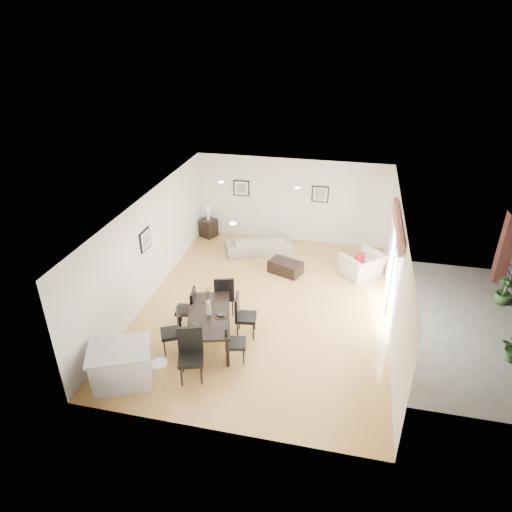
% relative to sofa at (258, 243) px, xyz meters
% --- Properties ---
extents(ground, '(8.00, 8.00, 0.00)m').
position_rel_sofa_xyz_m(ground, '(0.82, -2.90, -0.29)').
color(ground, tan).
rests_on(ground, ground).
extents(wall_back, '(6.00, 0.04, 2.70)m').
position_rel_sofa_xyz_m(wall_back, '(0.82, 1.10, 1.06)').
color(wall_back, white).
rests_on(wall_back, ground).
extents(wall_front, '(6.00, 0.04, 2.70)m').
position_rel_sofa_xyz_m(wall_front, '(0.82, -6.90, 1.06)').
color(wall_front, white).
rests_on(wall_front, ground).
extents(wall_left, '(0.04, 8.00, 2.70)m').
position_rel_sofa_xyz_m(wall_left, '(-2.18, -2.90, 1.06)').
color(wall_left, white).
rests_on(wall_left, ground).
extents(wall_right, '(0.04, 8.00, 2.70)m').
position_rel_sofa_xyz_m(wall_right, '(3.82, -2.90, 1.06)').
color(wall_right, white).
rests_on(wall_right, ground).
extents(ceiling, '(6.00, 8.00, 0.02)m').
position_rel_sofa_xyz_m(ceiling, '(0.82, -2.90, 2.41)').
color(ceiling, white).
rests_on(ceiling, wall_back).
extents(sofa, '(2.14, 1.54, 0.58)m').
position_rel_sofa_xyz_m(sofa, '(0.00, 0.00, 0.00)').
color(sofa, gray).
rests_on(sofa, ground).
extents(armchair, '(1.39, 1.39, 0.68)m').
position_rel_sofa_xyz_m(armchair, '(3.16, -0.79, 0.05)').
color(armchair, beige).
rests_on(armchair, ground).
extents(courtyard_plant_b, '(0.49, 0.49, 0.72)m').
position_rel_sofa_xyz_m(courtyard_plant_b, '(6.67, -1.43, 0.07)').
color(courtyard_plant_b, '#305022').
rests_on(courtyard_plant_b, ground).
extents(dining_table, '(1.37, 1.98, 0.75)m').
position_rel_sofa_xyz_m(dining_table, '(-0.10, -4.54, 0.38)').
color(dining_table, black).
rests_on(dining_table, ground).
extents(dining_chair_wnear, '(0.60, 0.60, 0.99)m').
position_rel_sofa_xyz_m(dining_chair_wnear, '(-0.74, -4.95, 0.26)').
color(dining_chair_wnear, black).
rests_on(dining_chair_wnear, ground).
extents(dining_chair_wfar, '(0.50, 0.50, 0.99)m').
position_rel_sofa_xyz_m(dining_chair_wfar, '(-0.73, -4.08, 0.26)').
color(dining_chair_wfar, black).
rests_on(dining_chair_wfar, ground).
extents(dining_chair_enear, '(0.50, 0.50, 0.94)m').
position_rel_sofa_xyz_m(dining_chair_enear, '(0.55, -5.01, 0.23)').
color(dining_chair_enear, black).
rests_on(dining_chair_enear, ground).
extents(dining_chair_efar, '(0.52, 0.52, 1.03)m').
position_rel_sofa_xyz_m(dining_chair_efar, '(0.54, -4.10, 0.28)').
color(dining_chair_efar, black).
rests_on(dining_chair_efar, ground).
extents(dining_chair_head, '(0.63, 0.63, 1.11)m').
position_rel_sofa_xyz_m(dining_chair_head, '(-0.13, -5.65, 0.33)').
color(dining_chair_head, black).
rests_on(dining_chair_head, ground).
extents(dining_chair_foot, '(0.59, 0.59, 1.07)m').
position_rel_sofa_xyz_m(dining_chair_foot, '(-0.07, -3.43, 0.30)').
color(dining_chair_foot, black).
rests_on(dining_chair_foot, ground).
extents(vase, '(0.76, 1.24, 0.70)m').
position_rel_sofa_xyz_m(vase, '(-0.10, -4.54, 0.77)').
color(vase, white).
rests_on(vase, dining_table).
extents(coffee_table, '(1.04, 0.83, 0.36)m').
position_rel_sofa_xyz_m(coffee_table, '(1.04, -1.10, -0.11)').
color(coffee_table, black).
rests_on(coffee_table, ground).
extents(side_table, '(0.59, 0.59, 0.60)m').
position_rel_sofa_xyz_m(side_table, '(-1.83, 0.76, 0.01)').
color(side_table, black).
rests_on(side_table, ground).
extents(table_lamp, '(0.23, 0.23, 0.44)m').
position_rel_sofa_xyz_m(table_lamp, '(-1.83, 0.76, 0.59)').
color(table_lamp, white).
rests_on(table_lamp, side_table).
extents(cushion, '(0.30, 0.31, 0.33)m').
position_rel_sofa_xyz_m(cushion, '(3.07, -0.89, 0.26)').
color(cushion, maroon).
rests_on(cushion, armchair).
extents(kitchen_island, '(1.46, 1.31, 0.83)m').
position_rel_sofa_xyz_m(kitchen_island, '(-1.41, -6.13, 0.13)').
color(kitchen_island, silver).
rests_on(kitchen_island, ground).
extents(bar_stool, '(0.29, 0.29, 0.65)m').
position_rel_sofa_xyz_m(bar_stool, '(-0.58, -6.13, 0.26)').
color(bar_stool, silver).
rests_on(bar_stool, ground).
extents(framed_print_back_left, '(0.52, 0.04, 0.52)m').
position_rel_sofa_xyz_m(framed_print_back_left, '(-0.78, 1.07, 1.36)').
color(framed_print_back_left, black).
rests_on(framed_print_back_left, wall_back).
extents(framed_print_back_right, '(0.52, 0.04, 0.52)m').
position_rel_sofa_xyz_m(framed_print_back_right, '(1.72, 1.07, 1.36)').
color(framed_print_back_right, black).
rests_on(framed_print_back_right, wall_back).
extents(framed_print_left_wall, '(0.04, 0.52, 0.52)m').
position_rel_sofa_xyz_m(framed_print_left_wall, '(-2.15, -3.10, 1.36)').
color(framed_print_left_wall, black).
rests_on(framed_print_left_wall, wall_left).
extents(sliding_door, '(0.12, 2.70, 2.57)m').
position_rel_sofa_xyz_m(sliding_door, '(3.78, -2.60, 1.37)').
color(sliding_door, white).
rests_on(sliding_door, wall_right).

